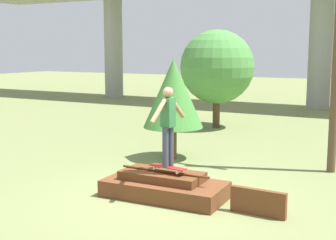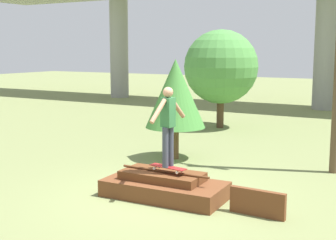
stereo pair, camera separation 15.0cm
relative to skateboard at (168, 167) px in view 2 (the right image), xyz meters
The scene contains 7 objects.
ground_plane 0.63m from the skateboard, behind, with size 80.00×80.00×0.00m, color olive.
scrap_pile 0.42m from the skateboard, 169.41° to the left, with size 2.44×1.22×0.55m.
scrap_plank_loose 1.90m from the skateboard, ahead, with size 1.02×0.15×0.47m.
skateboard is the anchor object (origin of this frame).
skater 0.91m from the skateboard, 23.63° to the left, with size 0.25×1.07×1.56m.
tree_behind_left 8.77m from the skateboard, 106.07° to the left, with size 2.73×2.73×3.63m.
tree_behind_right 3.55m from the skateboard, 115.81° to the left, with size 1.59×1.59×2.67m.
Camera 2 is at (4.42, -7.79, 2.91)m, focal length 50.00 mm.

